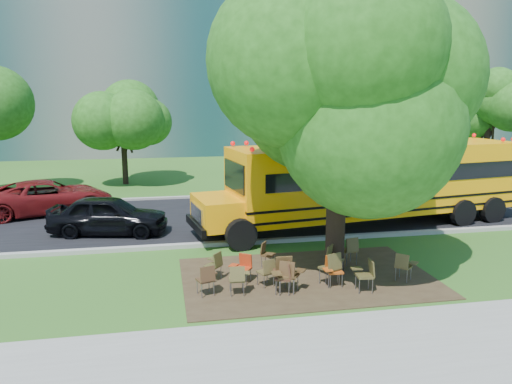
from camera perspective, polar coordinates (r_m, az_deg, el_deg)
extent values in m
plane|color=#2A561B|center=(14.59, 1.50, -9.35)|extent=(160.00, 160.00, 0.00)
cube|color=gray|center=(10.21, 7.86, -18.83)|extent=(60.00, 4.00, 0.04)
cube|color=#382819|center=(14.37, 5.89, -9.67)|extent=(7.00, 4.50, 0.03)
cube|color=black|center=(21.18, -2.56, -2.79)|extent=(80.00, 8.00, 0.04)
cube|color=gray|center=(17.36, -0.62, -5.74)|extent=(80.00, 0.25, 0.14)
cube|color=gray|center=(25.14, -3.92, -0.47)|extent=(80.00, 0.25, 0.14)
cube|color=slate|center=(49.96, -17.42, 17.38)|extent=(38.00, 16.00, 22.00)
cube|color=slate|center=(58.47, 17.54, 17.87)|extent=(30.00, 16.00, 25.00)
cylinder|color=black|center=(29.61, -14.82, 4.23)|extent=(0.32, 0.32, 3.50)
sphere|color=#1E4F12|center=(29.44, -15.06, 9.01)|extent=(4.80, 4.80, 4.80)
cylinder|color=black|center=(29.62, 10.93, 5.08)|extent=(0.38, 0.38, 4.20)
sphere|color=#1E4F12|center=(29.46, 11.14, 10.77)|extent=(5.60, 5.60, 5.60)
cylinder|color=black|center=(32.63, 24.78, 4.27)|extent=(0.34, 0.34, 3.60)
sphere|color=#1E4F12|center=(32.47, 25.15, 8.74)|extent=(5.00, 5.00, 5.00)
cylinder|color=black|center=(14.57, 9.15, -1.23)|extent=(0.56, 0.56, 4.04)
sphere|color=#1E4F12|center=(14.24, 9.54, 11.02)|extent=(7.15, 7.15, 7.15)
cube|color=#FD9C08|center=(20.07, 13.75, 1.58)|extent=(11.99, 4.47, 2.61)
cube|color=black|center=(20.20, 14.54, 2.45)|extent=(11.37, 4.41, 0.64)
cube|color=#FD9C08|center=(17.53, -4.50, -2.24)|extent=(1.74, 2.53, 1.01)
cube|color=black|center=(20.18, 13.66, -0.28)|extent=(12.02, 4.50, 0.09)
cube|color=black|center=(20.26, 13.61, -1.38)|extent=(12.02, 4.50, 0.09)
cylinder|color=black|center=(16.56, -1.70, -4.91)|extent=(1.10, 0.48, 1.07)
cylinder|color=black|center=(19.02, -4.22, -2.82)|extent=(1.10, 0.48, 1.07)
cylinder|color=black|center=(21.19, 22.57, -2.21)|extent=(1.10, 0.48, 1.07)
cylinder|color=black|center=(23.16, 18.16, -0.83)|extent=(1.10, 0.48, 1.07)
cylinder|color=black|center=(22.21, 25.42, -1.86)|extent=(1.10, 0.48, 1.07)
cylinder|color=black|center=(24.10, 20.96, -0.57)|extent=(1.10, 0.48, 1.07)
cube|color=#442A18|center=(13.01, -5.81, -9.95)|extent=(0.50, 0.49, 0.05)
cube|color=#442A18|center=(12.79, -5.54, -9.31)|extent=(0.40, 0.20, 0.39)
cube|color=#442A18|center=(13.17, -5.10, -9.14)|extent=(0.28, 0.32, 0.03)
cylinder|color=slate|center=(13.18, -6.74, -10.71)|extent=(0.02, 0.02, 0.43)
cylinder|color=slate|center=(13.01, -4.84, -10.97)|extent=(0.02, 0.02, 0.43)
cube|color=brown|center=(13.00, -2.21, -9.95)|extent=(0.42, 0.41, 0.05)
cube|color=brown|center=(12.76, -2.15, -9.35)|extent=(0.39, 0.12, 0.38)
cube|color=brown|center=(13.10, -1.25, -9.24)|extent=(0.23, 0.28, 0.03)
cylinder|color=slate|center=(13.22, -2.98, -10.60)|extent=(0.02, 0.02, 0.43)
cylinder|color=slate|center=(12.94, -1.41, -11.07)|extent=(0.02, 0.02, 0.43)
cube|color=brown|center=(13.53, 1.10, -9.15)|extent=(0.50, 0.49, 0.05)
cube|color=brown|center=(13.34, 1.51, -8.54)|extent=(0.37, 0.22, 0.37)
cube|color=brown|center=(13.71, 1.57, -8.38)|extent=(0.28, 0.31, 0.03)
cylinder|color=slate|center=(13.65, 0.17, -9.90)|extent=(0.02, 0.02, 0.41)
cylinder|color=slate|center=(13.57, 2.03, -10.03)|extent=(0.02, 0.02, 0.41)
cube|color=#4C371B|center=(13.09, 3.37, -9.51)|extent=(0.47, 0.45, 0.05)
cube|color=#4C371B|center=(13.19, 3.19, -8.24)|extent=(0.44, 0.12, 0.44)
cube|color=#4C371B|center=(12.85, 2.36, -9.28)|extent=(0.25, 0.31, 0.03)
cylinder|color=slate|center=(13.05, 4.35, -10.76)|extent=(0.03, 0.03, 0.49)
cylinder|color=slate|center=(13.31, 2.38, -10.28)|extent=(0.03, 0.03, 0.49)
cube|color=#462F19|center=(13.18, 3.83, -9.49)|extent=(0.59, 0.59, 0.05)
cube|color=#462F19|center=(12.94, 3.56, -8.82)|extent=(0.40, 0.32, 0.42)
cube|color=#462F19|center=(13.19, 5.09, -8.92)|extent=(0.35, 0.37, 0.03)
cylinder|color=slate|center=(13.47, 3.37, -10.08)|extent=(0.02, 0.02, 0.47)
cylinder|color=slate|center=(13.05, 4.29, -10.81)|extent=(0.02, 0.02, 0.47)
cube|color=#AF4812|center=(13.67, 8.93, -8.95)|extent=(0.42, 0.40, 0.05)
cube|color=#AF4812|center=(13.76, 8.70, -7.87)|extent=(0.39, 0.10, 0.39)
cube|color=#AF4812|center=(13.43, 8.20, -8.77)|extent=(0.22, 0.28, 0.03)
cylinder|color=slate|center=(13.66, 9.81, -9.98)|extent=(0.02, 0.02, 0.44)
cylinder|color=slate|center=(13.84, 8.00, -9.65)|extent=(0.02, 0.02, 0.44)
cube|color=#453E1E|center=(13.45, 12.28, -9.34)|extent=(0.45, 0.47, 0.05)
cube|color=#453E1E|center=(13.43, 13.07, -8.39)|extent=(0.14, 0.42, 0.41)
cube|color=#453E1E|center=(13.59, 11.42, -8.54)|extent=(0.31, 0.25, 0.03)
cylinder|color=slate|center=(13.33, 11.73, -10.56)|extent=(0.02, 0.02, 0.46)
cylinder|color=slate|center=(13.73, 12.73, -9.94)|extent=(0.02, 0.02, 0.46)
cube|color=brown|center=(14.52, 16.52, -8.15)|extent=(0.55, 0.55, 0.05)
cube|color=brown|center=(14.30, 16.34, -7.57)|extent=(0.32, 0.33, 0.38)
cube|color=brown|center=(14.54, 17.57, -7.72)|extent=(0.33, 0.33, 0.03)
cylinder|color=slate|center=(14.78, 16.10, -8.66)|extent=(0.02, 0.02, 0.42)
cylinder|color=slate|center=(14.40, 16.87, -9.23)|extent=(0.02, 0.02, 0.42)
cube|color=#46421E|center=(14.02, -4.95, -8.40)|extent=(0.55, 0.55, 0.05)
cube|color=#46421E|center=(13.86, -4.37, -7.71)|extent=(0.31, 0.35, 0.38)
cube|color=#46421E|center=(14.23, -4.91, -7.62)|extent=(0.34, 0.33, 0.03)
cylinder|color=slate|center=(14.05, -5.86, -9.30)|extent=(0.02, 0.02, 0.43)
cylinder|color=slate|center=(14.13, -4.02, -9.14)|extent=(0.02, 0.02, 0.43)
cube|color=#A82F11|center=(13.78, -1.49, -8.76)|extent=(0.53, 0.52, 0.05)
cube|color=#A82F11|center=(13.86, -1.20, -7.76)|extent=(0.35, 0.28, 0.37)
cube|color=#A82F11|center=(13.73, -2.56, -8.37)|extent=(0.31, 0.33, 0.03)
cylinder|color=slate|center=(13.66, -1.15, -9.87)|extent=(0.02, 0.02, 0.41)
cylinder|color=slate|center=(14.05, -1.80, -9.27)|extent=(0.02, 0.02, 0.41)
cube|color=#473019|center=(14.98, 1.41, -7.18)|extent=(0.50, 0.51, 0.04)
cube|color=#473019|center=(14.98, 0.84, -6.40)|extent=(0.26, 0.34, 0.36)
cube|color=#473019|center=(14.72, 1.57, -7.08)|extent=(0.31, 0.30, 0.03)
cylinder|color=slate|center=(15.13, 2.15, -7.80)|extent=(0.02, 0.02, 0.40)
cylinder|color=slate|center=(14.96, 0.66, -8.01)|extent=(0.02, 0.02, 0.40)
cube|color=#49411F|center=(13.73, 8.41, -8.60)|extent=(0.59, 0.58, 0.06)
cube|color=#49411F|center=(13.51, 8.99, -7.87)|extent=(0.45, 0.26, 0.44)
cube|color=#49411F|center=(13.96, 8.85, -7.71)|extent=(0.34, 0.37, 0.03)
cylinder|color=slate|center=(13.84, 7.27, -9.51)|extent=(0.03, 0.03, 0.50)
cylinder|color=slate|center=(13.80, 9.49, -9.63)|extent=(0.03, 0.03, 0.50)
cube|color=brown|center=(14.51, 9.04, -7.72)|extent=(0.58, 0.58, 0.05)
cube|color=brown|center=(14.50, 8.40, -6.80)|extent=(0.33, 0.37, 0.40)
cube|color=brown|center=(14.22, 9.25, -7.62)|extent=(0.36, 0.35, 0.03)
cylinder|color=slate|center=(14.68, 9.88, -8.45)|extent=(0.02, 0.02, 0.45)
cylinder|color=slate|center=(14.49, 8.14, -8.66)|extent=(0.02, 0.02, 0.45)
cube|color=#4C4121|center=(15.45, 10.56, -6.56)|extent=(0.50, 0.48, 0.05)
cube|color=#4C4121|center=(15.24, 10.96, -5.94)|extent=(0.42, 0.17, 0.41)
cube|color=#4C4121|center=(15.66, 11.07, -5.87)|extent=(0.27, 0.32, 0.03)
cylinder|color=slate|center=(15.58, 9.64, -7.27)|extent=(0.02, 0.02, 0.46)
cylinder|color=slate|center=(15.48, 11.42, -7.46)|extent=(0.02, 0.02, 0.46)
cube|color=#472819|center=(13.07, 3.09, -9.77)|extent=(0.50, 0.51, 0.05)
cube|color=#472819|center=(12.99, 3.89, -8.90)|extent=(0.21, 0.40, 0.40)
cube|color=#472819|center=(13.26, 2.56, -8.91)|extent=(0.33, 0.29, 0.03)
cylinder|color=slate|center=(13.01, 2.28, -10.92)|extent=(0.02, 0.02, 0.44)
cylinder|color=slate|center=(13.30, 3.86, -10.43)|extent=(0.02, 0.02, 0.44)
imported|color=black|center=(19.15, -16.51, -2.55)|extent=(4.54, 2.55, 1.46)
imported|color=#601011|center=(23.37, -22.65, -0.52)|extent=(5.82, 3.93, 1.48)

